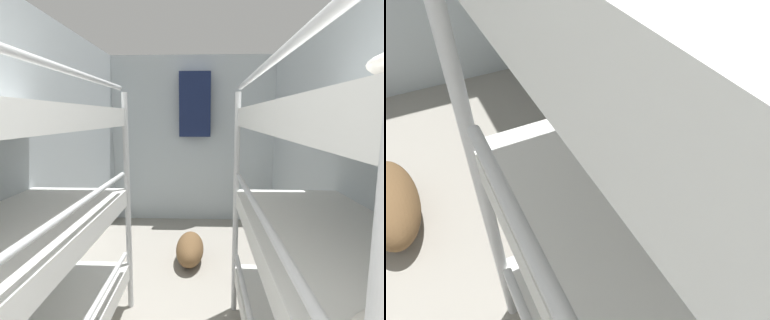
# 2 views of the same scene
# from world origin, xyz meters

# --- Properties ---
(wall_right) EXTENTS (0.06, 4.70, 2.41)m
(wall_right) POSITION_xyz_m (1.21, 2.29, 1.21)
(wall_right) COLOR silver
(wall_right) RESTS_ON ground_plane
(duffel_bag) EXTENTS (0.29, 0.64, 0.29)m
(duffel_bag) POSITION_xyz_m (0.03, 3.22, 0.15)
(duffel_bag) COLOR brown
(duffel_bag) RESTS_ON ground_plane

